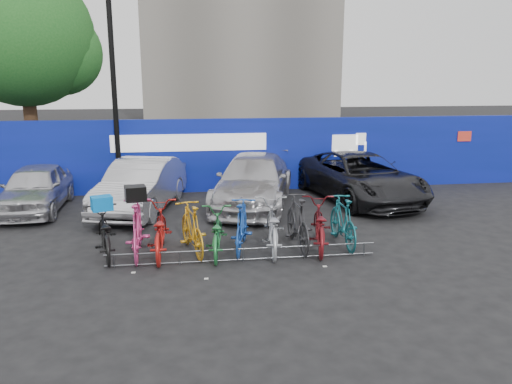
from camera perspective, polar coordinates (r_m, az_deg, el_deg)
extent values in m
plane|color=black|center=(10.99, -1.81, -6.84)|extent=(100.00, 100.00, 0.00)
cube|color=navy|center=(16.51, -4.07, 4.21)|extent=(22.00, 0.15, 2.40)
cube|color=white|center=(16.31, -7.59, 5.62)|extent=(5.00, 0.02, 0.55)
cube|color=white|center=(17.16, 10.14, 5.56)|extent=(1.20, 0.02, 0.90)
cube|color=red|center=(18.91, 22.72, 5.90)|extent=(0.50, 0.02, 0.35)
cylinder|color=#382314|center=(21.20, -24.30, 7.25)|extent=(0.50, 0.50, 4.00)
sphere|color=#1A551C|center=(21.17, -25.14, 15.87)|extent=(5.20, 5.20, 5.20)
sphere|color=#1A551C|center=(21.13, -21.53, 14.56)|extent=(3.20, 3.20, 3.20)
cylinder|color=black|center=(15.84, -15.83, 9.93)|extent=(0.16, 0.16, 6.00)
cylinder|color=#595B60|center=(10.34, -1.47, -6.51)|extent=(5.60, 0.03, 0.03)
cylinder|color=#595B60|center=(10.42, -1.46, -7.70)|extent=(5.60, 0.03, 0.03)
cylinder|color=#595B60|center=(10.44, -15.92, -7.65)|extent=(0.03, 0.03, 0.28)
cylinder|color=#595B60|center=(10.33, -8.71, -7.50)|extent=(0.03, 0.03, 0.28)
cylinder|color=#595B60|center=(10.38, -1.46, -7.24)|extent=(0.03, 0.03, 0.28)
cylinder|color=#595B60|center=(10.60, 5.59, -6.87)|extent=(0.03, 0.03, 0.28)
cylinder|color=#595B60|center=(10.96, 12.26, -6.43)|extent=(0.03, 0.03, 0.28)
imported|color=#B9B8BD|center=(15.41, -23.89, 0.41)|extent=(1.63, 3.89, 1.32)
imported|color=#B4B4B8|center=(14.48, -13.00, 0.72)|extent=(2.56, 4.63, 1.45)
imported|color=#B8B7BC|center=(14.73, -0.29, 1.27)|extent=(3.29, 5.35, 1.45)
imported|color=black|center=(15.66, 11.75, 1.70)|extent=(3.28, 5.53, 1.44)
imported|color=black|center=(11.06, -16.99, -4.53)|extent=(1.08, 2.03, 1.01)
imported|color=#DB3C84|center=(10.87, -13.40, -4.06)|extent=(0.63, 2.04, 1.21)
imported|color=#B41A16|center=(10.82, -11.02, -4.33)|extent=(0.73, 2.10, 1.10)
imported|color=orange|center=(10.85, -7.34, -4.12)|extent=(0.93, 1.92, 1.11)
imported|color=#247E3A|center=(10.71, -4.58, -4.67)|extent=(0.81, 1.90, 0.97)
imported|color=#1A46A3|center=(10.93, -1.65, -3.86)|extent=(0.92, 1.94, 1.12)
imported|color=#AAADB2|center=(10.91, 1.83, -3.97)|extent=(0.96, 2.15, 1.09)
imported|color=#29292B|center=(11.11, 4.78, -3.41)|extent=(0.60, 2.00, 1.20)
imported|color=maroon|center=(11.09, 7.20, -3.79)|extent=(1.12, 2.17, 1.09)
imported|color=#146068|center=(11.41, 9.89, -3.29)|extent=(0.54, 1.89, 1.13)
cube|color=blue|center=(10.89, -17.22, -1.24)|extent=(0.49, 0.43, 0.30)
cube|color=black|center=(10.68, -13.62, -0.15)|extent=(0.49, 0.46, 0.31)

